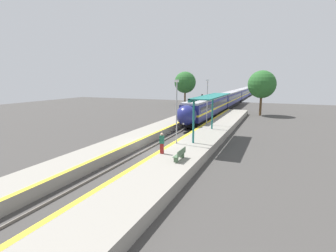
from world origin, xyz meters
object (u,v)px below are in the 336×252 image
Objects in this scene: lamppost_near at (177,108)px; lamppost_mid at (207,99)px; railway_signal at (202,103)px; platform_bench at (180,154)px; person_waiting at (162,143)px; train at (236,96)px.

lamppost_near and lamppost_mid have the same top height.
railway_signal is 13.93m from lamppost_mid.
person_waiting is at bearing 151.46° from platform_bench.
train is 58.88m from platform_bench.
train is 21.68× the size of railway_signal.
train is 14.88× the size of lamppost_mid.
train is 51.33× the size of person_waiting.
platform_bench is 0.42× the size of railway_signal.
railway_signal is 0.69× the size of lamppost_mid.
lamppost_mid is (4.30, -13.13, 1.75)m from railway_signal.
platform_bench is at bearing -77.70° from railway_signal.
lamppost_mid reaches higher than train.
train reaches higher than platform_bench.
railway_signal is at bearing 108.15° from lamppost_mid.
platform_bench is (4.41, -58.70, -0.84)m from train.
lamppost_mid is at bearing -86.94° from train.
person_waiting is 15.57m from lamppost_mid.
lamppost_mid reaches higher than railway_signal.
lamppost_mid is at bearing 97.43° from platform_bench.
lamppost_near reaches higher than person_waiting.
lamppost_near is 11.65m from lamppost_mid.
person_waiting is 0.42× the size of railway_signal.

